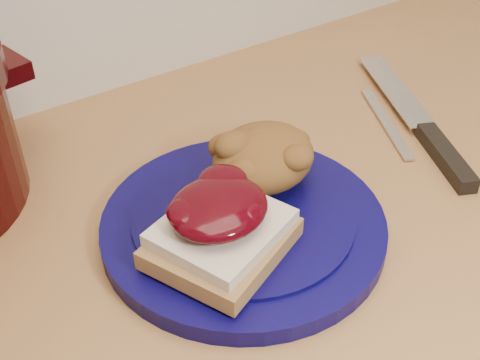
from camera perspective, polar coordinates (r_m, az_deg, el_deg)
plate at (r=0.61m, az=0.32°, el=-4.25°), size 0.36×0.36×0.02m
sandwich at (r=0.55m, az=-1.87°, el=-4.41°), size 0.15×0.15×0.06m
stuffing_mound at (r=0.63m, az=2.23°, el=2.19°), size 0.14×0.13×0.06m
chef_knife at (r=0.78m, az=17.59°, el=3.98°), size 0.17×0.31×0.02m
butter_knife at (r=0.81m, az=13.68°, el=5.37°), size 0.09×0.16×0.00m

